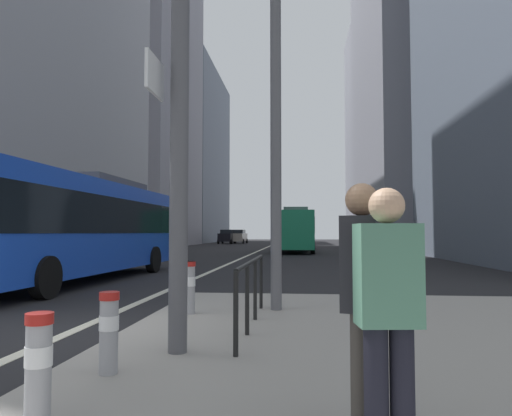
{
  "coord_description": "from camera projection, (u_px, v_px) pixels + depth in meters",
  "views": [
    {
      "loc": [
        3.53,
        -6.69,
        1.53
      ],
      "look_at": [
        -0.77,
        38.04,
        3.91
      ],
      "focal_mm": 32.77,
      "sensor_mm": 36.0,
      "label": 1
    }
  ],
  "objects": [
    {
      "name": "street_lamp_post",
      "position": [
        276.0,
        30.0,
        8.65
      ],
      "size": [
        5.5,
        0.32,
        8.0
      ],
      "color": "#56565B",
      "rests_on": "median_island"
    },
    {
      "name": "bollard_right",
      "position": [
        109.0,
        328.0,
        4.6
      ],
      "size": [
        0.2,
        0.2,
        0.8
      ],
      "color": "#99999E",
      "rests_on": "median_island"
    },
    {
      "name": "city_bus_blue_oncoming",
      "position": [
        77.0,
        223.0,
        14.62
      ],
      "size": [
        2.93,
        11.48,
        3.4
      ],
      "color": "blue",
      "rests_on": "ground"
    },
    {
      "name": "office_tower_left_far",
      "position": [
        184.0,
        158.0,
        78.67
      ],
      "size": [
        11.69,
        24.59,
        28.34
      ],
      "primitive_type": "cube",
      "color": "slate",
      "rests_on": "ground"
    },
    {
      "name": "city_bus_red_receding",
      "position": [
        295.0,
        229.0,
        36.99
      ],
      "size": [
        2.9,
        10.7,
        3.4
      ],
      "color": "#198456",
      "rests_on": "ground"
    },
    {
      "name": "median_island",
      "position": [
        472.0,
        359.0,
        5.39
      ],
      "size": [
        9.0,
        10.0,
        0.15
      ],
      "primitive_type": "cube",
      "color": "gray",
      "rests_on": "ground"
    },
    {
      "name": "office_tower_right_mid",
      "position": [
        423.0,
        62.0,
        51.3
      ],
      "size": [
        12.9,
        24.0,
        40.55
      ],
      "primitive_type": "cube",
      "color": "gray",
      "rests_on": "ground"
    },
    {
      "name": "ground_plane",
      "position": [
        239.0,
        259.0,
        26.79
      ],
      "size": [
        160.0,
        160.0,
        0.0
      ],
      "primitive_type": "plane",
      "color": "black"
    },
    {
      "name": "office_tower_right_far",
      "position": [
        384.0,
        132.0,
        75.47
      ],
      "size": [
        10.53,
        20.08,
        35.6
      ],
      "primitive_type": "cube",
      "color": "gray",
      "rests_on": "ground"
    },
    {
      "name": "bollard_back",
      "position": [
        190.0,
        285.0,
        7.98
      ],
      "size": [
        0.2,
        0.2,
        0.89
      ],
      "color": "#99999E",
      "rests_on": "median_island"
    },
    {
      "name": "lane_centre_line",
      "position": [
        256.0,
        252.0,
        36.73
      ],
      "size": [
        0.2,
        80.0,
        0.01
      ],
      "primitive_type": "cube",
      "color": "beige",
      "rests_on": "ground"
    },
    {
      "name": "car_receding_far",
      "position": [
        304.0,
        238.0,
        45.86
      ],
      "size": [
        2.1,
        4.55,
        1.94
      ],
      "color": "silver",
      "rests_on": "ground"
    },
    {
      "name": "traffic_signal_gantry",
      "position": [
        26.0,
        25.0,
        5.78
      ],
      "size": [
        5.9,
        0.65,
        6.0
      ],
      "color": "#515156",
      "rests_on": "median_island"
    },
    {
      "name": "car_receding_near",
      "position": [
        296.0,
        237.0,
        52.6
      ],
      "size": [
        2.21,
        4.3,
        1.94
      ],
      "color": "gold",
      "rests_on": "ground"
    },
    {
      "name": "bollard_left",
      "position": [
        38.0,
        363.0,
        3.35
      ],
      "size": [
        0.2,
        0.2,
        0.81
      ],
      "color": "#99999E",
      "rests_on": "median_island"
    },
    {
      "name": "office_tower_left_mid",
      "position": [
        134.0,
        82.0,
        54.93
      ],
      "size": [
        12.52,
        19.13,
        38.54
      ],
      "primitive_type": "cube",
      "color": "gray",
      "rests_on": "ground"
    },
    {
      "name": "pedestrian_walking",
      "position": [
        363.0,
        293.0,
        3.24
      ],
      "size": [
        0.35,
        0.44,
        1.73
      ],
      "color": "#423D38",
      "rests_on": "median_island"
    },
    {
      "name": "car_oncoming_far",
      "position": [
        239.0,
        236.0,
        66.51
      ],
      "size": [
        2.18,
        4.65,
        1.94
      ],
      "color": "#B2A899",
      "rests_on": "ground"
    },
    {
      "name": "car_oncoming_mid",
      "position": [
        227.0,
        237.0,
        64.68
      ],
      "size": [
        2.15,
        4.54,
        1.94
      ],
      "color": "black",
      "rests_on": "ground"
    },
    {
      "name": "pedestrian_railing",
      "position": [
        251.0,
        279.0,
        6.91
      ],
      "size": [
        0.06,
        3.4,
        0.98
      ],
      "color": "black",
      "rests_on": "median_island"
    },
    {
      "name": "pedestrian_waiting",
      "position": [
        388.0,
        308.0,
        2.87
      ],
      "size": [
        0.41,
        0.28,
        1.66
      ],
      "color": "black",
      "rests_on": "median_island"
    }
  ]
}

